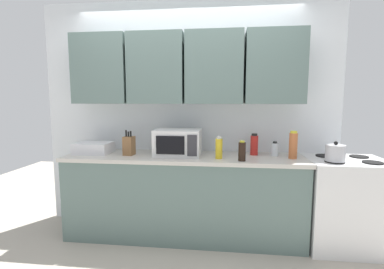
# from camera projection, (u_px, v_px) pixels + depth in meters

# --- Properties ---
(wall_back_with_cabinets) EXTENTS (3.40, 0.38, 2.60)m
(wall_back_with_cabinets) POSITION_uv_depth(u_px,v_px,m) (187.00, 92.00, 3.17)
(wall_back_with_cabinets) COLOR white
(wall_back_with_cabinets) RESTS_ON ground_plane
(counter_run) EXTENTS (2.53, 0.63, 0.90)m
(counter_run) POSITION_uv_depth(u_px,v_px,m) (184.00, 196.00, 3.08)
(counter_run) COLOR slate
(counter_run) RESTS_ON ground_plane
(stove_range) EXTENTS (0.76, 0.64, 0.91)m
(stove_range) POSITION_uv_depth(u_px,v_px,m) (344.00, 203.00, 2.87)
(stove_range) COLOR silver
(stove_range) RESTS_ON ground_plane
(kettle) EXTENTS (0.18, 0.18, 0.19)m
(kettle) POSITION_uv_depth(u_px,v_px,m) (335.00, 153.00, 2.68)
(kettle) COLOR #B2B2B7
(kettle) RESTS_ON stove_range
(microwave) EXTENTS (0.48, 0.37, 0.28)m
(microwave) POSITION_uv_depth(u_px,v_px,m) (178.00, 143.00, 3.00)
(microwave) COLOR silver
(microwave) RESTS_ON counter_run
(dish_rack) EXTENTS (0.38, 0.30, 0.12)m
(dish_rack) POSITION_uv_depth(u_px,v_px,m) (94.00, 148.00, 3.14)
(dish_rack) COLOR silver
(dish_rack) RESTS_ON counter_run
(knife_block) EXTENTS (0.11, 0.13, 0.27)m
(knife_block) POSITION_uv_depth(u_px,v_px,m) (129.00, 145.00, 3.04)
(knife_block) COLOR brown
(knife_block) RESTS_ON counter_run
(bottle_red_sauce) EXTENTS (0.08, 0.08, 0.23)m
(bottle_red_sauce) POSITION_uv_depth(u_px,v_px,m) (254.00, 145.00, 3.04)
(bottle_red_sauce) COLOR red
(bottle_red_sauce) RESTS_ON counter_run
(bottle_clear_tall) EXTENTS (0.08, 0.08, 0.15)m
(bottle_clear_tall) POSITION_uv_depth(u_px,v_px,m) (275.00, 149.00, 2.99)
(bottle_clear_tall) COLOR silver
(bottle_clear_tall) RESTS_ON counter_run
(bottle_yellow_mustard) EXTENTS (0.07, 0.07, 0.23)m
(bottle_yellow_mustard) POSITION_uv_depth(u_px,v_px,m) (219.00, 148.00, 2.85)
(bottle_yellow_mustard) COLOR gold
(bottle_yellow_mustard) RESTS_ON counter_run
(bottle_spice_jar) EXTENTS (0.08, 0.08, 0.28)m
(bottle_spice_jar) POSITION_uv_depth(u_px,v_px,m) (293.00, 145.00, 2.85)
(bottle_spice_jar) COLOR #BC6638
(bottle_spice_jar) RESTS_ON counter_run
(bottle_soy_dark) EXTENTS (0.07, 0.07, 0.20)m
(bottle_soy_dark) POSITION_uv_depth(u_px,v_px,m) (242.00, 151.00, 2.74)
(bottle_soy_dark) COLOR black
(bottle_soy_dark) RESTS_ON counter_run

